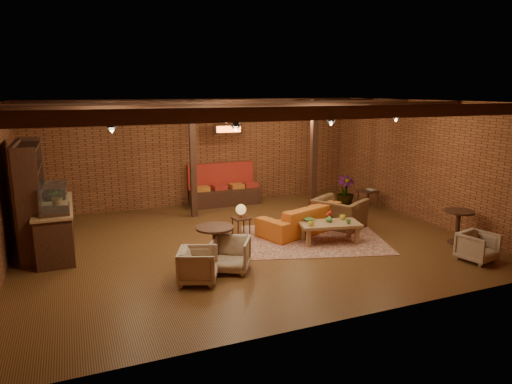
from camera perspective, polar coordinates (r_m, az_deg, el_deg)
name	(u,v)px	position (r m, az deg, el deg)	size (l,w,h in m)	color
floor	(248,242)	(10.68, -0.97, -6.22)	(10.00, 10.00, 0.00)	#3C1C0F
ceiling	(248,102)	(10.11, -1.04, 11.22)	(10.00, 8.00, 0.02)	black
wall_back	(200,152)	(14.03, -6.96, 4.97)	(10.00, 0.02, 3.20)	brown
wall_front	(347,220)	(6.79, 11.34, -3.41)	(10.00, 0.02, 3.20)	brown
wall_right	(423,161)	(12.93, 20.17, 3.63)	(0.02, 8.00, 3.20)	brown
ceiling_beams	(248,107)	(10.11, -1.04, 10.54)	(9.80, 6.40, 0.22)	black
ceiling_pipe	(225,114)	(11.63, -3.93, 9.65)	(0.12, 0.12, 9.60)	black
post_left	(193,160)	(12.54, -7.90, 4.03)	(0.16, 0.16, 3.20)	black
post_right	(313,156)	(13.25, 7.20, 4.51)	(0.16, 0.16, 3.20)	black
service_counter	(54,216)	(10.76, -23.89, -2.73)	(0.80, 2.50, 1.60)	black
plant_counter	(58,194)	(10.86, -23.54, -0.28)	(0.35, 0.39, 0.30)	#337F33
shelving_hutch	(32,198)	(10.79, -26.19, -0.72)	(0.52, 2.00, 2.40)	black
banquette	(224,189)	(13.97, -3.98, 0.41)	(2.10, 0.70, 1.00)	#A5261B
service_sign	(228,129)	(13.27, -3.48, 7.86)	(0.86, 0.06, 0.30)	#FF5D19
ceiling_spotlights	(248,118)	(10.12, -1.03, 9.29)	(6.40, 4.40, 0.28)	black
rug	(313,239)	(10.91, 7.11, -5.86)	(3.25, 2.48, 0.01)	maroon
sofa	(303,218)	(11.40, 5.90, -3.21)	(2.40, 0.94, 0.70)	#B95719
coffee_table	(329,225)	(10.64, 9.11, -4.08)	(1.49, 0.96, 0.72)	olive
side_table_lamp	(241,212)	(10.89, -1.89, -2.52)	(0.42, 0.42, 0.80)	black
round_table_left	(215,239)	(9.20, -5.14, -5.86)	(0.76, 0.76, 0.79)	black
armchair_a	(198,264)	(8.48, -7.26, -8.91)	(0.68, 0.64, 0.70)	beige
armchair_b	(231,253)	(8.92, -3.20, -7.61)	(0.71, 0.66, 0.73)	beige
armchair_right	(340,208)	(11.79, 10.41, -2.02)	(1.16, 0.75, 1.02)	brown
side_table_book	(368,192)	(13.87, 13.83, 0.04)	(0.55, 0.55, 0.58)	black
round_table_right	(458,222)	(11.40, 23.94, -3.39)	(0.66, 0.66, 0.77)	black
armchair_far	(477,245)	(10.46, 25.95, -6.03)	(0.64, 0.60, 0.66)	beige
plant_tall	(347,161)	(13.73, 11.25, 3.88)	(1.59, 1.59, 2.83)	#4C7F4C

